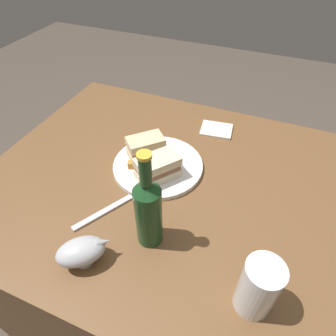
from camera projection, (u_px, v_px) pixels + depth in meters
The scene contains 13 objects.
ground_plane at pixel (175, 292), 1.38m from camera, with size 6.00×6.00×0.00m, color #4C4238.
dining_table at pixel (176, 250), 1.12m from camera, with size 1.17×0.89×0.75m, color brown.
plate at pixel (158, 165), 0.91m from camera, with size 0.28×0.28×0.01m, color white.
sandwich_half_left at pixel (146, 147), 0.91m from camera, with size 0.13×0.13×0.07m.
sandwich_half_right at pixel (158, 168), 0.84m from camera, with size 0.13×0.14×0.07m.
potato_wedge_front at pixel (143, 166), 0.89m from camera, with size 0.05×0.02×0.02m, color #B77F33.
potato_wedge_middle at pixel (134, 166), 0.89m from camera, with size 0.04×0.02×0.02m, color #B77F33.
potato_wedge_back at pixel (152, 173), 0.86m from camera, with size 0.05×0.02×0.02m, color #AD702D.
pint_glass at pixel (257, 289), 0.57m from camera, with size 0.08×0.08×0.15m.
gravy_boat at pixel (82, 251), 0.66m from camera, with size 0.13×0.13×0.07m.
cider_bottle at pixel (148, 210), 0.66m from camera, with size 0.06×0.06×0.28m.
napkin at pixel (216, 130), 1.05m from camera, with size 0.11×0.09×0.01m, color silver.
fork at pixel (103, 212), 0.79m from camera, with size 0.18×0.02×0.01m, color silver.
Camera 1 is at (0.20, -0.56, 1.38)m, focal length 31.20 mm.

